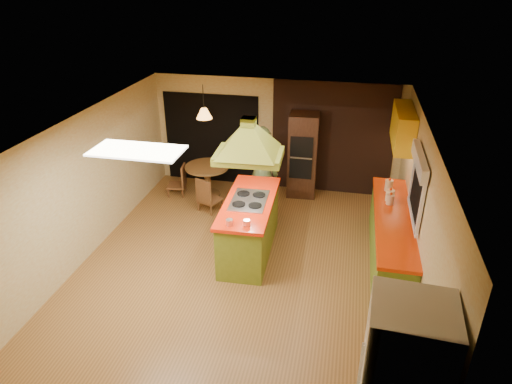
% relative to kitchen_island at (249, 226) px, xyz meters
% --- Properties ---
extents(ground, '(6.50, 6.50, 0.00)m').
position_rel_kitchen_island_xyz_m(ground, '(-0.02, -0.45, -0.52)').
color(ground, olive).
rests_on(ground, ground).
extents(room_walls, '(5.50, 6.50, 6.50)m').
position_rel_kitchen_island_xyz_m(room_walls, '(-0.02, -0.45, 0.73)').
color(room_walls, beige).
rests_on(room_walls, ground).
extents(ceiling_plane, '(6.50, 6.50, 0.00)m').
position_rel_kitchen_island_xyz_m(ceiling_plane, '(-0.02, -0.45, 1.98)').
color(ceiling_plane, silver).
rests_on(ceiling_plane, room_walls).
extents(brick_panel, '(2.64, 0.03, 2.50)m').
position_rel_kitchen_island_xyz_m(brick_panel, '(1.23, 2.78, 0.73)').
color(brick_panel, '#381E14').
rests_on(brick_panel, ground).
extents(nook_opening, '(2.20, 0.03, 2.10)m').
position_rel_kitchen_island_xyz_m(nook_opening, '(-1.52, 2.78, 0.53)').
color(nook_opening, black).
rests_on(nook_opening, ground).
extents(right_counter, '(0.62, 3.05, 0.92)m').
position_rel_kitchen_island_xyz_m(right_counter, '(2.43, 0.15, -0.06)').
color(right_counter, olive).
rests_on(right_counter, ground).
extents(upper_cabinets, '(0.34, 1.40, 0.70)m').
position_rel_kitchen_island_xyz_m(upper_cabinets, '(2.55, 1.75, 1.43)').
color(upper_cabinets, yellow).
rests_on(upper_cabinets, room_walls).
extents(window_right, '(0.12, 1.35, 1.06)m').
position_rel_kitchen_island_xyz_m(window_right, '(2.68, -0.05, 1.25)').
color(window_right, black).
rests_on(window_right, room_walls).
extents(fluor_panel, '(1.20, 0.60, 0.03)m').
position_rel_kitchen_island_xyz_m(fluor_panel, '(-1.12, -1.65, 1.97)').
color(fluor_panel, white).
rests_on(fluor_panel, ceiling_plane).
extents(kitchen_island, '(0.90, 2.08, 1.04)m').
position_rel_kitchen_island_xyz_m(kitchen_island, '(0.00, 0.00, 0.00)').
color(kitchen_island, olive).
rests_on(kitchen_island, ground).
extents(range_hood, '(1.13, 0.84, 0.80)m').
position_rel_kitchen_island_xyz_m(range_hood, '(0.00, 0.00, 1.73)').
color(range_hood, olive).
rests_on(range_hood, ceiling_plane).
extents(man, '(0.81, 0.67, 1.91)m').
position_rel_kitchen_island_xyz_m(man, '(-0.05, 1.38, 0.44)').
color(man, '#4D592F').
rests_on(man, ground).
extents(refrigerator, '(0.83, 0.79, 1.91)m').
position_rel_kitchen_island_xyz_m(refrigerator, '(2.30, -3.35, 0.44)').
color(refrigerator, silver).
rests_on(refrigerator, ground).
extents(wall_oven, '(0.65, 0.63, 1.87)m').
position_rel_kitchen_island_xyz_m(wall_oven, '(0.63, 2.49, 0.42)').
color(wall_oven, '#432515').
rests_on(wall_oven, ground).
extents(dining_table, '(0.96, 0.96, 0.72)m').
position_rel_kitchen_island_xyz_m(dining_table, '(-1.40, 1.98, -0.01)').
color(dining_table, brown).
rests_on(dining_table, ground).
extents(chair_left, '(0.44, 0.44, 0.71)m').
position_rel_kitchen_island_xyz_m(chair_left, '(-2.10, 1.88, -0.16)').
color(chair_left, brown).
rests_on(chair_left, ground).
extents(chair_near, '(0.55, 0.55, 0.76)m').
position_rel_kitchen_island_xyz_m(chair_near, '(-1.15, 1.33, -0.14)').
color(chair_near, brown).
rests_on(chair_near, ground).
extents(pendant_lamp, '(0.42, 0.42, 0.21)m').
position_rel_kitchen_island_xyz_m(pendant_lamp, '(-1.40, 1.98, 1.38)').
color(pendant_lamp, '#FF9E3F').
rests_on(pendant_lamp, ceiling_plane).
extents(canister_large, '(0.19, 0.19, 0.21)m').
position_rel_kitchen_island_xyz_m(canister_large, '(2.38, 1.11, 0.51)').
color(canister_large, beige).
rests_on(canister_large, right_counter).
extents(canister_medium, '(0.19, 0.19, 0.21)m').
position_rel_kitchen_island_xyz_m(canister_medium, '(2.38, 0.70, 0.51)').
color(canister_medium, '#FFF4CD').
rests_on(canister_medium, right_counter).
extents(canister_small, '(0.16, 0.16, 0.18)m').
position_rel_kitchen_island_xyz_m(canister_small, '(2.38, 0.58, 0.49)').
color(canister_small, beige).
rests_on(canister_small, right_counter).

